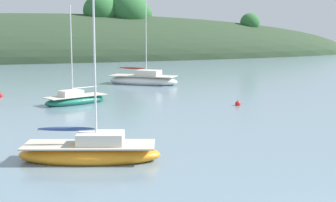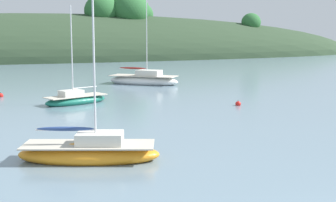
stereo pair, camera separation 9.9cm
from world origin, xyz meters
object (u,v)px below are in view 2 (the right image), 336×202
Objects in this scene: mooring_buoy_inner at (1,96)px; mooring_buoy_outer at (238,104)px; sailboat_black_sloop at (76,99)px; sailboat_white_near at (144,80)px; sailboat_red_portside at (90,152)px.

mooring_buoy_inner and mooring_buoy_outer have the same top height.
mooring_buoy_outer is (11.94, -5.12, -0.23)m from sailboat_black_sloop.
sailboat_black_sloop is at bearing -127.96° from sailboat_white_near.
sailboat_black_sloop reaches higher than mooring_buoy_outer.
sailboat_black_sloop reaches higher than mooring_buoy_inner.
mooring_buoy_outer is at bearing -80.91° from sailboat_white_near.
mooring_buoy_outer is (2.71, -16.94, -0.35)m from sailboat_white_near.
sailboat_red_portside is at bearing -138.38° from mooring_buoy_outer.
sailboat_black_sloop is at bearing 156.80° from mooring_buoy_outer.
mooring_buoy_inner is at bearing -159.28° from sailboat_white_near.
sailboat_red_portside is at bearing -96.48° from sailboat_black_sloop.
sailboat_white_near is 18.30× the size of mooring_buoy_outer.
sailboat_black_sloop is at bearing -47.57° from mooring_buoy_inner.
sailboat_white_near is (9.23, 11.83, 0.12)m from sailboat_black_sloop.
mooring_buoy_outer is at bearing -23.20° from sailboat_black_sloop.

